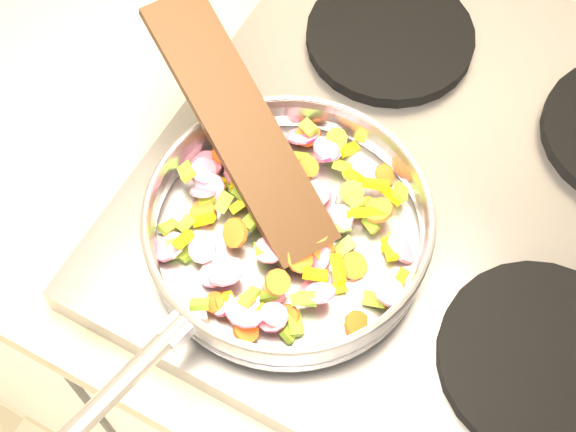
% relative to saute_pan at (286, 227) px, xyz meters
% --- Properties ---
extents(cooktop, '(0.60, 0.60, 0.04)m').
position_rel_saute_pan_xyz_m(cooktop, '(0.12, 0.15, -0.06)').
color(cooktop, '#939399').
rests_on(cooktop, counter_top).
extents(grate_fl, '(0.19, 0.19, 0.02)m').
position_rel_saute_pan_xyz_m(grate_fl, '(-0.02, 0.01, -0.04)').
color(grate_fl, black).
rests_on(grate_fl, cooktop).
extents(grate_fr, '(0.19, 0.19, 0.02)m').
position_rel_saute_pan_xyz_m(grate_fr, '(0.26, 0.01, -0.04)').
color(grate_fr, black).
rests_on(grate_fr, cooktop).
extents(grate_bl, '(0.19, 0.19, 0.02)m').
position_rel_saute_pan_xyz_m(grate_bl, '(-0.02, 0.29, -0.04)').
color(grate_bl, black).
rests_on(grate_bl, cooktop).
extents(saute_pan, '(0.30, 0.47, 0.05)m').
position_rel_saute_pan_xyz_m(saute_pan, '(0.00, 0.00, 0.00)').
color(saute_pan, '#9E9EA5').
rests_on(saute_pan, grate_fl).
extents(vegetable_heap, '(0.26, 0.25, 0.05)m').
position_rel_saute_pan_xyz_m(vegetable_heap, '(-0.01, 0.01, -0.01)').
color(vegetable_heap, olive).
rests_on(vegetable_heap, saute_pan).
extents(wooden_spatula, '(0.26, 0.19, 0.11)m').
position_rel_saute_pan_xyz_m(wooden_spatula, '(-0.08, 0.05, 0.05)').
color(wooden_spatula, black).
rests_on(wooden_spatula, saute_pan).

